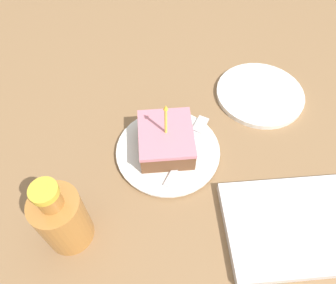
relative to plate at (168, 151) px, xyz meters
The scene contains 7 objects.
ground_plane 0.05m from the plate, 48.40° to the left, with size 2.40×2.40×0.04m.
plate is the anchor object (origin of this frame).
cake_slice 0.03m from the plate, 122.52° to the left, with size 0.11×0.12×0.13m.
fork 0.05m from the plate, ahead, with size 0.11×0.18×0.00m.
bottle 0.26m from the plate, 139.78° to the right, with size 0.08×0.08×0.17m.
side_plate 0.28m from the plate, 32.04° to the left, with size 0.21×0.21×0.01m.
marble_board 0.29m from the plate, 39.38° to the right, with size 0.27×0.19×0.02m.
Camera 1 is at (-0.06, -0.42, 0.58)m, focal length 35.00 mm.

